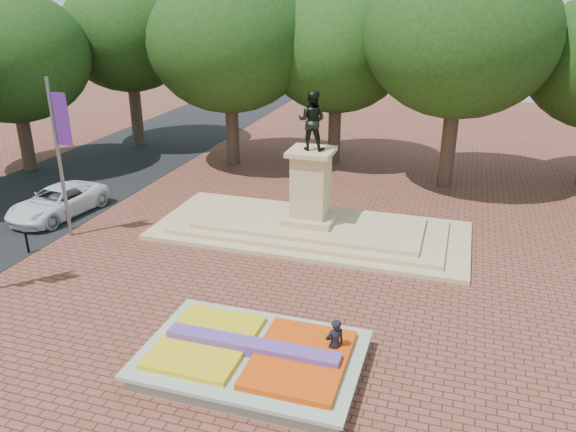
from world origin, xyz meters
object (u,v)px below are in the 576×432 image
(flower_bed, at_px, (253,357))
(monument, at_px, (310,215))
(pedestrian, at_px, (335,344))
(van, at_px, (57,202))

(flower_bed, bearing_deg, monument, 95.87)
(pedestrian, bearing_deg, monument, -109.18)
(van, bearing_deg, flower_bed, -25.20)
(van, height_order, pedestrian, pedestrian)
(pedestrian, bearing_deg, van, -64.69)
(monument, distance_m, van, 12.38)
(monument, bearing_deg, van, -172.24)
(monument, height_order, pedestrian, monument)
(flower_bed, height_order, pedestrian, pedestrian)
(flower_bed, distance_m, pedestrian, 2.40)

